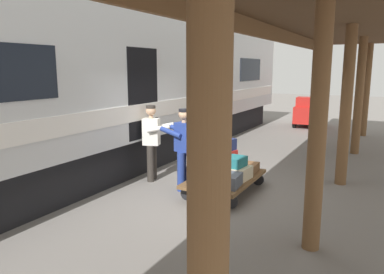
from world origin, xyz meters
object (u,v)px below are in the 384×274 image
(suitcase_red_plastic, at_px, (224,154))
(suitcase_teal_softside, at_px, (235,162))
(suitcase_maroon_trunk, at_px, (202,168))
(suitcase_gray_aluminum, at_px, (200,159))
(suitcase_tan_vintage, at_px, (224,163))
(train_car, at_px, (92,87))
(luggage_cart, at_px, (225,179))
(suitcase_orange_carryall, at_px, (213,171))
(suitcase_navy_fabric, at_px, (226,144))
(suitcase_cream_canvas, at_px, (237,173))
(porter_by_door, at_px, (152,140))
(porter_in_overalls, at_px, (183,146))
(suitcase_slate_roller, at_px, (226,180))
(suitcase_black_hardshell, at_px, (202,177))
(suitcase_brown_leather, at_px, (246,168))
(baggage_tug, at_px, (308,112))

(suitcase_red_plastic, relative_size, suitcase_teal_softside, 1.03)
(suitcase_maroon_trunk, height_order, suitcase_red_plastic, suitcase_red_plastic)
(suitcase_teal_softside, bearing_deg, suitcase_gray_aluminum, 47.03)
(suitcase_tan_vintage, xyz_separation_m, suitcase_teal_softside, (-0.48, 0.54, 0.22))
(train_car, xyz_separation_m, luggage_cart, (-3.52, 0.05, -1.78))
(suitcase_orange_carryall, relative_size, suitcase_navy_fabric, 1.32)
(suitcase_cream_canvas, bearing_deg, luggage_cart, -0.00)
(luggage_cart, relative_size, porter_by_door, 1.14)
(porter_in_overalls, bearing_deg, suitcase_cream_canvas, -167.02)
(suitcase_slate_roller, relative_size, suitcase_navy_fabric, 1.32)
(suitcase_tan_vintage, bearing_deg, suitcase_cream_canvas, 134.13)
(luggage_cart, bearing_deg, suitcase_teal_softside, 177.25)
(suitcase_maroon_trunk, relative_size, suitcase_gray_aluminum, 0.98)
(suitcase_cream_canvas, xyz_separation_m, porter_by_door, (2.02, 0.01, 0.47))
(train_car, distance_m, suitcase_black_hardshell, 3.69)
(luggage_cart, distance_m, porter_in_overalls, 1.08)
(suitcase_maroon_trunk, distance_m, suitcase_navy_fabric, 1.15)
(luggage_cart, xyz_separation_m, porter_by_door, (1.76, 0.01, 0.65))
(suitcase_brown_leather, height_order, suitcase_red_plastic, suitcase_red_plastic)
(suitcase_slate_roller, height_order, suitcase_cream_canvas, suitcase_cream_canvas)
(luggage_cart, relative_size, baggage_tug, 1.09)
(suitcase_slate_roller, bearing_deg, suitcase_maroon_trunk, 1.44)
(suitcase_orange_carryall, xyz_separation_m, suitcase_teal_softside, (-0.48, 0.01, 0.27))
(suitcase_tan_vintage, height_order, porter_in_overalls, porter_in_overalls)
(suitcase_teal_softside, bearing_deg, baggage_tug, -87.29)
(suitcase_black_hardshell, xyz_separation_m, suitcase_gray_aluminum, (0.02, 0.02, 0.36))
(train_car, bearing_deg, suitcase_navy_fabric, -170.86)
(suitcase_maroon_trunk, bearing_deg, suitcase_orange_carryall, -88.90)
(suitcase_cream_canvas, height_order, suitcase_maroon_trunk, suitcase_maroon_trunk)
(luggage_cart, xyz_separation_m, suitcase_maroon_trunk, (0.25, 0.54, 0.33))
(suitcase_maroon_trunk, relative_size, baggage_tug, 0.27)
(suitcase_black_hardshell, bearing_deg, suitcase_brown_leather, -115.88)
(suitcase_slate_roller, relative_size, suitcase_gray_aluminum, 1.04)
(luggage_cart, relative_size, suitcase_slate_roller, 3.79)
(train_car, height_order, baggage_tug, train_car)
(porter_by_door, height_order, baggage_tug, porter_by_door)
(luggage_cart, relative_size, suitcase_orange_carryall, 3.81)
(suitcase_orange_carryall, xyz_separation_m, suitcase_maroon_trunk, (-0.01, 0.54, 0.21))
(suitcase_slate_roller, bearing_deg, porter_by_door, -14.39)
(suitcase_maroon_trunk, relative_size, suitcase_red_plastic, 1.08)
(baggage_tug, bearing_deg, suitcase_teal_softside, 92.71)
(luggage_cart, height_order, suitcase_red_plastic, suitcase_red_plastic)
(suitcase_slate_roller, relative_size, porter_in_overalls, 0.30)
(suitcase_black_hardshell, relative_size, suitcase_teal_softside, 1.08)
(train_car, height_order, suitcase_tan_vintage, train_car)
(train_car, distance_m, suitcase_orange_carryall, 3.66)
(luggage_cart, height_order, suitcase_cream_canvas, suitcase_cream_canvas)
(luggage_cart, relative_size, suitcase_navy_fabric, 5.01)
(suitcase_cream_canvas, bearing_deg, suitcase_tan_vintage, -45.87)
(train_car, xyz_separation_m, suitcase_brown_leather, (-3.77, -0.49, -1.65))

